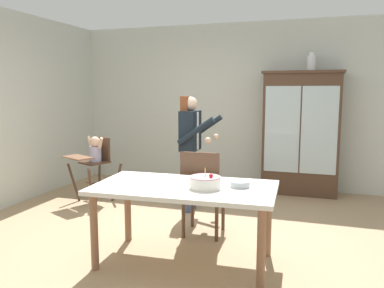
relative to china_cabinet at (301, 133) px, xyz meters
The scene contains 10 objects.
ground_plane 2.82m from the china_cabinet, 116.86° to the right, with size 6.24×6.24×0.00m, color tan.
wall_back 1.29m from the china_cabinet, 167.59° to the left, with size 5.32×0.06×2.70m, color silver.
china_cabinet is the anchor object (origin of this frame).
ceramic_vase 1.07m from the china_cabinet, ahead, with size 0.13×0.13×0.27m.
high_chair_with_toddler 3.12m from the china_cabinet, 154.29° to the right, with size 0.76×0.83×0.95m.
adult_person 1.90m from the china_cabinet, 134.83° to the right, with size 0.49×0.48×1.53m.
dining_table 3.03m from the china_cabinet, 107.31° to the right, with size 1.70×0.96×0.74m.
birthday_cake 3.00m from the china_cabinet, 103.28° to the right, with size 0.28×0.28×0.19m.
serving_bowl 2.81m from the china_cabinet, 98.31° to the right, with size 0.18×0.18×0.06m, color #B2BCC6.
dining_chair_far_side 2.44m from the china_cabinet, 112.69° to the right, with size 0.46×0.46×0.96m.
Camera 1 is at (1.44, -3.78, 1.60)m, focal length 36.18 mm.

